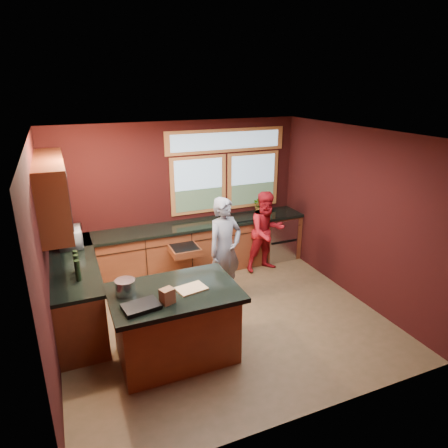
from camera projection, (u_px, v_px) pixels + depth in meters
floor at (223, 320)px, 5.90m from camera, size 4.50×4.50×0.00m
room_shell at (173, 202)px, 5.36m from camera, size 4.52×4.02×2.71m
back_counter at (197, 247)px, 7.29m from camera, size 4.50×0.64×0.93m
left_counter at (76, 291)px, 5.77m from camera, size 0.64×2.30×0.93m
island at (176, 324)px, 4.97m from camera, size 1.55×1.05×0.95m
person_grey at (225, 250)px, 6.22m from camera, size 0.70×0.56×1.69m
person_red at (266, 232)px, 7.24m from camera, size 0.76×0.61×1.50m
microwave at (71, 238)px, 6.11m from camera, size 0.35×0.51×0.28m
potted_plant at (261, 205)px, 7.60m from camera, size 0.32×0.28×0.36m
paper_towel at (225, 212)px, 7.29m from camera, size 0.12×0.12×0.28m
cutting_board at (191, 289)px, 4.84m from camera, size 0.39×0.31×0.02m
stock_pot at (125, 287)px, 4.71m from camera, size 0.24×0.24×0.18m
paper_bag at (167, 296)px, 4.51m from camera, size 0.18×0.16×0.18m
black_tray at (141, 307)px, 4.42m from camera, size 0.44×0.34×0.05m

